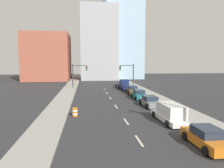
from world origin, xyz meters
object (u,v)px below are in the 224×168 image
traffic_barrel (75,112)px  sedan_brown (133,90)px  sedan_orange (207,138)px  sedan_teal (139,95)px  traffic_signal_left (77,73)px  sedan_gray (150,102)px  pickup_truck_navy (125,86)px  box_truck_white (170,113)px  traffic_signal_right (129,72)px  sedan_silver (120,84)px

traffic_barrel → sedan_brown: sedan_brown is taller
sedan_orange → sedan_teal: (0.05, 20.15, 0.04)m
traffic_signal_left → traffic_barrel: bearing=-88.4°
sedan_orange → sedan_gray: size_ratio=0.96×
sedan_teal → pickup_truck_navy: size_ratio=0.81×
sedan_orange → sedan_brown: (0.20, 25.80, 0.06)m
sedan_brown → sedan_gray: bearing=-88.5°
traffic_barrel → box_truck_white: size_ratio=0.16×
sedan_gray → sedan_teal: bearing=88.4°
sedan_gray → pickup_truck_navy: pickup_truck_navy is taller
sedan_gray → sedan_brown: size_ratio=1.05×
traffic_signal_left → sedan_teal: traffic_signal_left is taller
box_truck_white → pickup_truck_navy: bearing=88.1°
traffic_signal_right → sedan_gray: 22.06m
traffic_barrel → sedan_teal: sedan_teal is taller
sedan_teal → sedan_silver: 17.70m
traffic_signal_right → traffic_barrel: bearing=-113.4°
traffic_signal_left → sedan_gray: 24.41m
box_truck_white → sedan_silver: box_truck_white is taller
box_truck_white → sedan_teal: 13.68m
sedan_teal → traffic_barrel: bearing=-132.4°
sedan_orange → traffic_signal_left: bearing=105.6°
box_truck_white → sedan_brown: (0.32, 19.33, -0.17)m
traffic_signal_right → sedan_brown: size_ratio=1.21×
sedan_orange → sedan_teal: size_ratio=1.00×
box_truck_white → sedan_silver: (-0.09, 31.37, -0.25)m
traffic_barrel → box_truck_white: box_truck_white is taller
sedan_gray → sedan_silver: size_ratio=1.12×
box_truck_white → pickup_truck_navy: 25.75m
sedan_brown → sedan_silver: bearing=94.1°
box_truck_white → sedan_brown: size_ratio=1.31×
pickup_truck_navy → sedan_orange: bearing=-92.5°
sedan_orange → box_truck_white: bearing=90.4°
traffic_signal_right → box_truck_white: traffic_signal_right is taller
traffic_signal_left → sedan_silver: 10.83m
traffic_signal_right → sedan_silver: bearing=133.3°
sedan_teal → box_truck_white: bearing=-89.7°
traffic_signal_left → sedan_teal: (10.52, -15.80, -2.87)m
sedan_teal → sedan_silver: (-0.26, 17.69, -0.06)m
box_truck_white → sedan_brown: bearing=87.1°
traffic_signal_left → traffic_signal_right: size_ratio=1.00×
traffic_signal_right → sedan_teal: bearing=-95.5°
sedan_silver → box_truck_white: bearing=-86.8°
traffic_barrel → sedan_orange: (9.72, -9.81, 0.17)m
sedan_brown → pickup_truck_navy: pickup_truck_navy is taller
sedan_orange → box_truck_white: (-0.12, 6.47, 0.23)m
sedan_teal → traffic_signal_left: bearing=124.6°
traffic_signal_right → box_truck_white: bearing=-93.3°
traffic_signal_left → box_truck_white: bearing=-70.7°
sedan_teal → pickup_truck_navy: (-0.16, 12.08, 0.18)m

